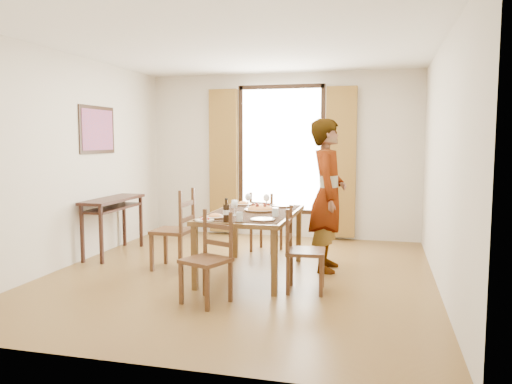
% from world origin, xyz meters
% --- Properties ---
extents(ground, '(5.00, 5.00, 0.00)m').
position_xyz_m(ground, '(0.00, 0.00, 0.00)').
color(ground, brown).
rests_on(ground, ground).
extents(room_shell, '(4.60, 5.10, 2.74)m').
position_xyz_m(room_shell, '(-0.00, 0.13, 1.54)').
color(room_shell, beige).
rests_on(room_shell, ground).
extents(console_table, '(0.38, 1.20, 0.80)m').
position_xyz_m(console_table, '(-2.03, 0.60, 0.68)').
color(console_table, black).
rests_on(console_table, ground).
extents(dining_table, '(0.99, 1.65, 0.76)m').
position_xyz_m(dining_table, '(0.13, 0.06, 0.69)').
color(dining_table, brown).
rests_on(dining_table, ground).
extents(chair_west, '(0.46, 0.46, 1.01)m').
position_xyz_m(chair_west, '(-0.86, 0.07, 0.47)').
color(chair_west, '#4F2D1A').
rests_on(chair_west, ground).
extents(chair_north, '(0.46, 0.46, 0.87)m').
position_xyz_m(chair_north, '(0.01, 1.30, 0.40)').
color(chair_north, '#4F2D1A').
rests_on(chair_north, ground).
extents(chair_south, '(0.52, 0.52, 0.91)m').
position_xyz_m(chair_south, '(-0.03, -1.06, 0.42)').
color(chair_south, '#4F2D1A').
rests_on(chair_south, ground).
extents(chair_east, '(0.43, 0.43, 0.90)m').
position_xyz_m(chair_east, '(0.83, -0.46, 0.42)').
color(chair_east, '#4F2D1A').
rests_on(chair_east, ground).
extents(man, '(0.71, 0.49, 1.87)m').
position_xyz_m(man, '(0.98, 0.49, 0.93)').
color(man, gray).
rests_on(man, ground).
extents(plate_sw, '(0.27, 0.27, 0.05)m').
position_xyz_m(plate_sw, '(-0.14, -0.49, 0.78)').
color(plate_sw, silver).
rests_on(plate_sw, dining_table).
extents(plate_se, '(0.27, 0.27, 0.05)m').
position_xyz_m(plate_se, '(0.40, -0.51, 0.78)').
color(plate_se, silver).
rests_on(plate_se, dining_table).
extents(plate_nw, '(0.27, 0.27, 0.05)m').
position_xyz_m(plate_nw, '(-0.14, 0.64, 0.78)').
color(plate_nw, silver).
rests_on(plate_nw, dining_table).
extents(plate_ne, '(0.27, 0.27, 0.05)m').
position_xyz_m(plate_ne, '(0.40, 0.60, 0.78)').
color(plate_ne, silver).
rests_on(plate_ne, dining_table).
extents(pasta_platter, '(0.40, 0.40, 0.10)m').
position_xyz_m(pasta_platter, '(0.21, 0.16, 0.81)').
color(pasta_platter, '#C86619').
rests_on(pasta_platter, dining_table).
extents(caprese_plate, '(0.20, 0.20, 0.04)m').
position_xyz_m(caprese_plate, '(-0.19, -0.70, 0.78)').
color(caprese_plate, silver).
rests_on(caprese_plate, dining_table).
extents(wine_glass_a, '(0.08, 0.08, 0.18)m').
position_xyz_m(wine_glass_a, '(0.01, -0.27, 0.85)').
color(wine_glass_a, white).
rests_on(wine_glass_a, dining_table).
extents(wine_glass_b, '(0.08, 0.08, 0.18)m').
position_xyz_m(wine_glass_b, '(0.23, 0.40, 0.85)').
color(wine_glass_b, white).
rests_on(wine_glass_b, dining_table).
extents(wine_glass_c, '(0.08, 0.08, 0.18)m').
position_xyz_m(wine_glass_c, '(-0.02, 0.43, 0.85)').
color(wine_glass_c, white).
rests_on(wine_glass_c, dining_table).
extents(tumbler_a, '(0.07, 0.07, 0.10)m').
position_xyz_m(tumbler_a, '(0.48, -0.22, 0.81)').
color(tumbler_a, silver).
rests_on(tumbler_a, dining_table).
extents(tumbler_b, '(0.07, 0.07, 0.10)m').
position_xyz_m(tumbler_b, '(-0.18, 0.36, 0.81)').
color(tumbler_b, silver).
rests_on(tumbler_b, dining_table).
extents(tumbler_c, '(0.07, 0.07, 0.10)m').
position_xyz_m(tumbler_c, '(0.18, -0.64, 0.81)').
color(tumbler_c, silver).
rests_on(tumbler_c, dining_table).
extents(wine_bottle, '(0.07, 0.07, 0.25)m').
position_xyz_m(wine_bottle, '(0.05, -0.68, 0.88)').
color(wine_bottle, black).
rests_on(wine_bottle, dining_table).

